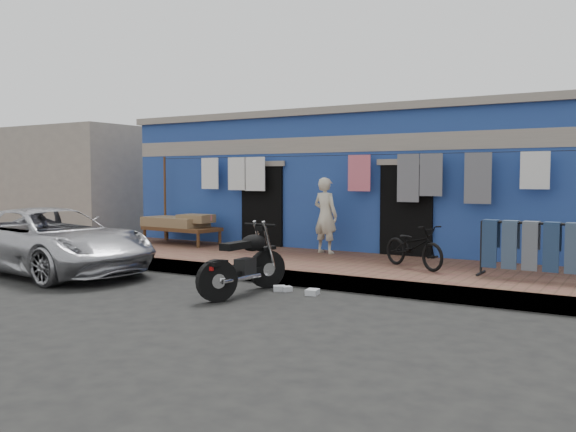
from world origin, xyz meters
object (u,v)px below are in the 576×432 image
at_px(car, 50,240).
at_px(jeans_rack, 541,250).
at_px(bicycle, 414,241).
at_px(charpoy, 182,229).
at_px(seated_person, 325,216).
at_px(motorcycle, 243,260).

xyz_separation_m(car, jeans_rack, (8.40, 2.55, 0.07)).
relative_size(car, bicycle, 3.17).
bearing_deg(charpoy, seated_person, 2.46).
xyz_separation_m(seated_person, charpoy, (-3.79, -0.16, -0.45)).
bearing_deg(seated_person, bicycle, 167.97).
relative_size(car, charpoy, 2.20).
distance_m(car, jeans_rack, 8.78).
relative_size(bicycle, jeans_rack, 0.74).
xyz_separation_m(charpoy, jeans_rack, (8.18, -0.97, 0.13)).
relative_size(charpoy, jeans_rack, 1.07).
relative_size(seated_person, motorcycle, 0.94).
bearing_deg(seated_person, motorcycle, 108.01).
bearing_deg(bicycle, jeans_rack, -63.89).
distance_m(charpoy, jeans_rack, 8.24).
xyz_separation_m(seated_person, motorcycle, (0.38, -3.49, -0.50)).
relative_size(car, motorcycle, 2.73).
height_order(seated_person, motorcycle, seated_person).
height_order(bicycle, motorcycle, bicycle).
height_order(car, seated_person, seated_person).
bearing_deg(car, charpoy, 0.77).
bearing_deg(seated_person, car, 54.37).
bearing_deg(charpoy, motorcycle, -38.56).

